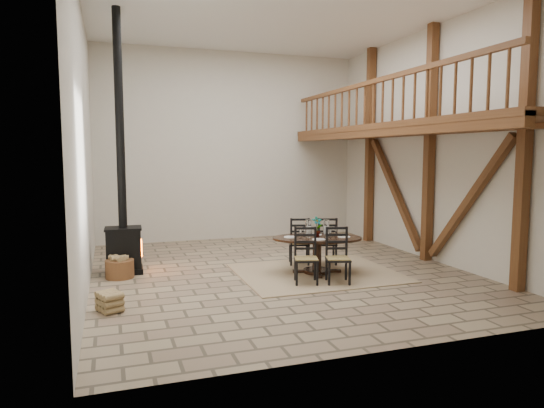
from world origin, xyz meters
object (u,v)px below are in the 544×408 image
object	(u,v)px
log_stack	(110,302)
dining_table	(317,252)
log_basket	(120,268)
wood_stove	(123,216)

from	to	relation	value
log_stack	dining_table	bearing A→B (deg)	16.41
dining_table	log_basket	world-z (taller)	dining_table
log_stack	log_basket	bearing A→B (deg)	84.71
dining_table	wood_stove	size ratio (longest dim) A/B	0.42
wood_stove	log_stack	bearing A→B (deg)	-94.71
log_basket	log_stack	world-z (taller)	log_basket
dining_table	log_stack	world-z (taller)	dining_table
log_basket	dining_table	bearing A→B (deg)	-13.44
dining_table	log_basket	bearing A→B (deg)	-176.36
wood_stove	log_basket	xyz separation A→B (m)	(-0.09, -0.36, -0.93)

